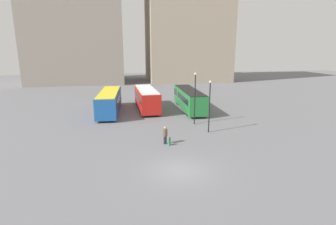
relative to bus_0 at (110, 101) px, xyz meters
name	(u,v)px	position (x,y,z in m)	size (l,w,h in m)	color
ground_plane	(179,171)	(5.65, -19.20, -1.61)	(160.00, 160.00, 0.00)	slate
building_block_left	(74,8)	(-9.27, 36.39, 16.86)	(23.21, 16.32, 36.94)	gray
building_block_right	(187,14)	(19.74, 36.39, 16.11)	(21.54, 16.35, 35.43)	tan
bus_0	(110,101)	(0.00, 0.00, 0.00)	(3.17, 11.13, 2.95)	#1E56A3
bus_1	(147,98)	(5.22, 1.12, 0.03)	(2.94, 10.00, 3.00)	red
bus_2	(189,98)	(11.32, 0.18, -0.03)	(2.78, 11.58, 2.88)	#237A38
traveler	(165,134)	(5.54, -13.56, -0.61)	(0.50, 0.50, 1.68)	#382D4C
suitcase	(169,142)	(5.87, -13.96, -1.33)	(0.23, 0.33, 0.78)	#28844C
lamp_post_0	(195,94)	(10.00, -7.51, 1.89)	(0.28, 0.28, 5.98)	black
lamp_post_1	(210,102)	(10.63, -10.87, 1.63)	(0.28, 0.28, 5.47)	black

